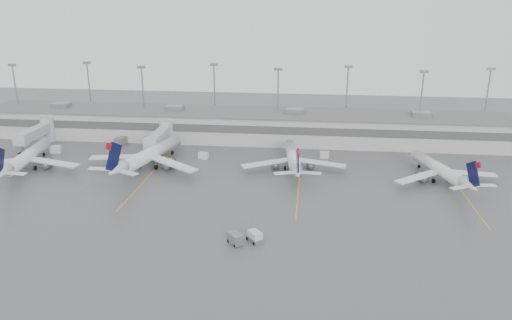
# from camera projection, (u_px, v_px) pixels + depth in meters

# --- Properties ---
(ground) EXTENTS (260.00, 260.00, 0.00)m
(ground) POSITION_uv_depth(u_px,v_px,m) (200.00, 225.00, 91.59)
(ground) COLOR #4C4C4E
(ground) RESTS_ON ground
(terminal) EXTENTS (152.00, 17.00, 9.45)m
(terminal) POSITION_uv_depth(u_px,v_px,m) (243.00, 125.00, 144.93)
(terminal) COLOR #A8A8A3
(terminal) RESTS_ON ground
(light_masts) EXTENTS (142.40, 8.00, 20.60)m
(light_masts) POSITION_uv_depth(u_px,v_px,m) (245.00, 95.00, 147.89)
(light_masts) COLOR gray
(light_masts) RESTS_ON ground
(jet_bridge_left) EXTENTS (4.00, 17.20, 7.00)m
(jet_bridge_left) POSITION_uv_depth(u_px,v_px,m) (40.00, 131.00, 139.40)
(jet_bridge_left) COLOR #A0A3A5
(jet_bridge_left) RESTS_ON ground
(jet_bridge_right) EXTENTS (4.00, 17.20, 7.00)m
(jet_bridge_right) POSITION_uv_depth(u_px,v_px,m) (162.00, 135.00, 135.66)
(jet_bridge_right) COLOR #A0A3A5
(jet_bridge_right) RESTS_ON ground
(stand_markings) EXTENTS (105.25, 40.00, 0.01)m
(stand_markings) POSITION_uv_depth(u_px,v_px,m) (223.00, 179.00, 114.21)
(stand_markings) COLOR #D89D0C
(stand_markings) RESTS_ON ground
(jet_far_left) EXTENTS (26.97, 30.42, 9.87)m
(jet_far_left) POSITION_uv_depth(u_px,v_px,m) (26.00, 157.00, 119.77)
(jet_far_left) COLOR silver
(jet_far_left) RESTS_ON ground
(jet_mid_left) EXTENTS (28.59, 32.44, 10.68)m
(jet_mid_left) POSITION_uv_depth(u_px,v_px,m) (148.00, 155.00, 120.86)
(jet_mid_left) COLOR silver
(jet_mid_left) RESTS_ON ground
(jet_mid_right) EXTENTS (25.07, 28.25, 9.16)m
(jet_mid_right) POSITION_uv_depth(u_px,v_px,m) (293.00, 158.00, 120.00)
(jet_mid_right) COLOR silver
(jet_mid_right) RESTS_ON ground
(jet_far_right) EXTENTS (23.40, 26.66, 8.92)m
(jet_far_right) POSITION_uv_depth(u_px,v_px,m) (441.00, 170.00, 112.14)
(jet_far_right) COLOR silver
(jet_far_right) RESTS_ON ground
(baggage_tug) EXTENTS (3.28, 3.43, 1.91)m
(baggage_tug) POSITION_uv_depth(u_px,v_px,m) (255.00, 237.00, 85.36)
(baggage_tug) COLOR silver
(baggage_tug) RESTS_ON ground
(baggage_cart) EXTENTS (3.16, 3.32, 1.88)m
(baggage_cart) POSITION_uv_depth(u_px,v_px,m) (235.00, 239.00, 84.49)
(baggage_cart) COLOR slate
(baggage_cart) RESTS_ON ground
(gse_uld_a) EXTENTS (2.95, 2.23, 1.90)m
(gse_uld_a) POSITION_uv_depth(u_px,v_px,m) (56.00, 149.00, 133.19)
(gse_uld_a) COLOR silver
(gse_uld_a) RESTS_ON ground
(gse_uld_b) EXTENTS (2.57, 1.92, 1.66)m
(gse_uld_b) POSITION_uv_depth(u_px,v_px,m) (203.00, 156.00, 128.37)
(gse_uld_b) COLOR silver
(gse_uld_b) RESTS_ON ground
(gse_uld_c) EXTENTS (2.30, 1.54, 1.62)m
(gse_uld_c) POSITION_uv_depth(u_px,v_px,m) (324.00, 155.00, 129.11)
(gse_uld_c) COLOR silver
(gse_uld_c) RESTS_ON ground
(gse_loader) EXTENTS (2.73, 3.81, 2.18)m
(gse_loader) POSITION_uv_depth(u_px,v_px,m) (121.00, 141.00, 140.21)
(gse_loader) COLOR slate
(gse_loader) RESTS_ON ground
(cone_a) EXTENTS (0.45, 0.45, 0.71)m
(cone_a) POSITION_uv_depth(u_px,v_px,m) (39.00, 160.00, 126.39)
(cone_a) COLOR #E55E04
(cone_a) RESTS_ON ground
(cone_b) EXTENTS (0.43, 0.43, 0.69)m
(cone_b) POSITION_uv_depth(u_px,v_px,m) (176.00, 168.00, 120.95)
(cone_b) COLOR #E55E04
(cone_b) RESTS_ON ground
(cone_c) EXTENTS (0.38, 0.38, 0.60)m
(cone_c) POSITION_uv_depth(u_px,v_px,m) (310.00, 159.00, 127.81)
(cone_c) COLOR #E55E04
(cone_c) RESTS_ON ground
(cone_d) EXTENTS (0.49, 0.49, 0.78)m
(cone_d) POSITION_uv_depth(u_px,v_px,m) (430.00, 166.00, 121.64)
(cone_d) COLOR #E55E04
(cone_d) RESTS_ON ground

